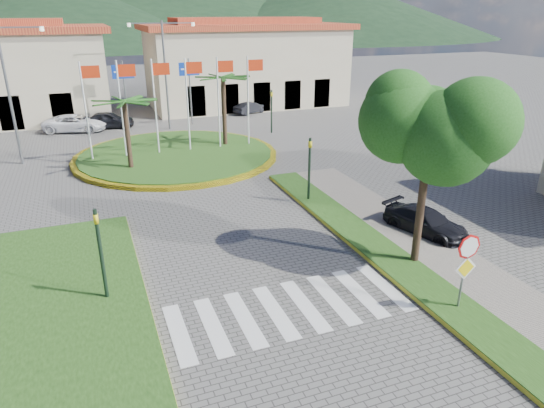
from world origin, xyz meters
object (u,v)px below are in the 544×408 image
object	(u,v)px
car_dark_a	(109,120)
car_side_right	(426,222)
deciduous_tree	(431,125)
car_dark_b	(250,108)
roundabout_island	(177,155)
stop_sign	(466,260)
white_van	(75,123)

from	to	relation	value
car_dark_a	car_side_right	bearing A→B (deg)	-143.74
deciduous_tree	car_dark_b	xyz separation A→B (m)	(3.39, 28.54, -4.64)
car_side_right	car_dark_a	bearing A→B (deg)	95.52
roundabout_island	car_dark_a	size ratio (longest dim) A/B	3.34
roundabout_island	car_dark_b	xyz separation A→B (m)	(8.88, 11.54, 0.36)
deciduous_tree	car_dark_a	size ratio (longest dim) A/B	1.79
car_side_right	stop_sign	bearing A→B (deg)	-135.19
car_dark_b	white_van	bearing A→B (deg)	72.02
car_side_right	white_van	bearing A→B (deg)	100.43
deciduous_tree	car_dark_b	bearing A→B (deg)	83.23
roundabout_island	stop_sign	distance (m)	20.69
deciduous_tree	white_van	distance (m)	29.50
stop_sign	car_dark_a	size ratio (longest dim) A/B	0.70
white_van	car_dark_b	world-z (taller)	white_van
car_dark_a	car_side_right	distance (m)	27.38
roundabout_island	deciduous_tree	size ratio (longest dim) A/B	1.87
car_dark_a	car_side_right	size ratio (longest dim) A/B	1.03
car_dark_a	car_dark_b	xyz separation A→B (m)	(12.27, 1.42, -0.12)
car_dark_b	car_side_right	xyz separation A→B (m)	(-1.39, -26.54, 0.01)
roundabout_island	car_side_right	distance (m)	16.77
stop_sign	deciduous_tree	xyz separation A→B (m)	(0.60, 3.04, 3.38)
roundabout_island	stop_sign	world-z (taller)	roundabout_island
stop_sign	car_dark_a	distance (m)	31.30
roundabout_island	stop_sign	xyz separation A→B (m)	(4.90, -20.04, 1.62)
car_dark_a	roundabout_island	bearing A→B (deg)	-148.67
stop_sign	car_dark_b	world-z (taller)	stop_sign
roundabout_island	stop_sign	size ratio (longest dim) A/B	4.79
car_dark_a	car_dark_b	size ratio (longest dim) A/B	1.18
deciduous_tree	car_dark_a	bearing A→B (deg)	108.13
white_van	car_dark_b	distance (m)	14.87
white_van	car_dark_a	bearing A→B (deg)	-68.32
roundabout_island	white_van	world-z (taller)	roundabout_island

